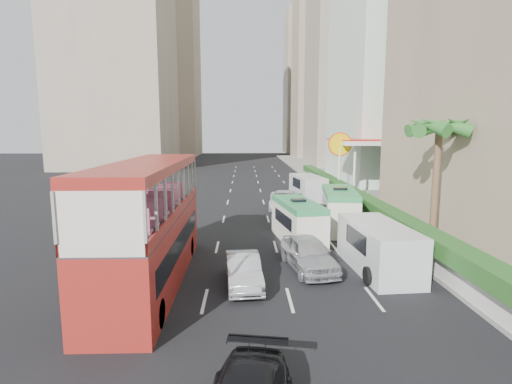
{
  "coord_description": "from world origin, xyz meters",
  "views": [
    {
      "loc": [
        -2.08,
        -16.17,
        6.28
      ],
      "look_at": [
        -1.5,
        4.0,
        3.2
      ],
      "focal_mm": 28.0,
      "sensor_mm": 36.0,
      "label": 1
    }
  ],
  "objects_px": {
    "panel_van_far": "(308,187)",
    "panel_van_near": "(378,248)",
    "car_silver_lane_b": "(308,269)",
    "shell_station": "(366,167)",
    "car_silver_lane_a": "(243,285)",
    "minibus_near": "(298,222)",
    "palm_tree": "(435,188)",
    "van_asset": "(285,209)",
    "double_decker_bus": "(150,223)",
    "minibus_far": "(339,209)"
  },
  "relations": [
    {
      "from": "shell_station",
      "to": "minibus_near",
      "type": "bearing_deg",
      "value": -117.95
    },
    {
      "from": "panel_van_near",
      "to": "palm_tree",
      "type": "bearing_deg",
      "value": 32.77
    },
    {
      "from": "minibus_near",
      "to": "palm_tree",
      "type": "bearing_deg",
      "value": -25.42
    },
    {
      "from": "car_silver_lane_b",
      "to": "shell_station",
      "type": "height_order",
      "value": "shell_station"
    },
    {
      "from": "double_decker_bus",
      "to": "minibus_near",
      "type": "bearing_deg",
      "value": 40.53
    },
    {
      "from": "car_silver_lane_b",
      "to": "panel_van_far",
      "type": "relative_size",
      "value": 0.82
    },
    {
      "from": "car_silver_lane_a",
      "to": "panel_van_far",
      "type": "xyz_separation_m",
      "value": [
        5.95,
        21.02,
        1.08
      ]
    },
    {
      "from": "car_silver_lane_b",
      "to": "panel_van_near",
      "type": "height_order",
      "value": "panel_van_near"
    },
    {
      "from": "minibus_near",
      "to": "minibus_far",
      "type": "bearing_deg",
      "value": 34.44
    },
    {
      "from": "minibus_far",
      "to": "shell_station",
      "type": "relative_size",
      "value": 0.73
    },
    {
      "from": "van_asset",
      "to": "palm_tree",
      "type": "xyz_separation_m",
      "value": [
        6.63,
        -11.68,
        3.38
      ]
    },
    {
      "from": "minibus_far",
      "to": "palm_tree",
      "type": "xyz_separation_m",
      "value": [
        3.76,
        -4.93,
        2.09
      ]
    },
    {
      "from": "car_silver_lane_b",
      "to": "panel_van_far",
      "type": "distance_m",
      "value": 19.45
    },
    {
      "from": "van_asset",
      "to": "shell_station",
      "type": "xyz_separation_m",
      "value": [
        8.83,
        7.32,
        2.75
      ]
    },
    {
      "from": "minibus_near",
      "to": "shell_station",
      "type": "xyz_separation_m",
      "value": [
        9.05,
        17.06,
        1.57
      ]
    },
    {
      "from": "palm_tree",
      "to": "shell_station",
      "type": "xyz_separation_m",
      "value": [
        2.2,
        19.0,
        -0.63
      ]
    },
    {
      "from": "car_silver_lane_a",
      "to": "panel_van_far",
      "type": "relative_size",
      "value": 0.71
    },
    {
      "from": "car_silver_lane_a",
      "to": "shell_station",
      "type": "xyz_separation_m",
      "value": [
        12.15,
        23.49,
        2.75
      ]
    },
    {
      "from": "panel_van_far",
      "to": "panel_van_near",
      "type": "bearing_deg",
      "value": -97.67
    },
    {
      "from": "van_asset",
      "to": "panel_van_far",
      "type": "bearing_deg",
      "value": 67.16
    },
    {
      "from": "double_decker_bus",
      "to": "minibus_near",
      "type": "distance_m",
      "value": 9.24
    },
    {
      "from": "shell_station",
      "to": "palm_tree",
      "type": "bearing_deg",
      "value": -96.6
    },
    {
      "from": "panel_van_near",
      "to": "shell_station",
      "type": "relative_size",
      "value": 0.67
    },
    {
      "from": "minibus_near",
      "to": "panel_van_far",
      "type": "relative_size",
      "value": 0.98
    },
    {
      "from": "car_silver_lane_a",
      "to": "car_silver_lane_b",
      "type": "distance_m",
      "value": 3.49
    },
    {
      "from": "car_silver_lane_a",
      "to": "palm_tree",
      "type": "height_order",
      "value": "palm_tree"
    },
    {
      "from": "minibus_far",
      "to": "palm_tree",
      "type": "height_order",
      "value": "palm_tree"
    },
    {
      "from": "minibus_near",
      "to": "shell_station",
      "type": "height_order",
      "value": "shell_station"
    },
    {
      "from": "double_decker_bus",
      "to": "car_silver_lane_b",
      "type": "xyz_separation_m",
      "value": [
        6.82,
        1.34,
        -2.53
      ]
    },
    {
      "from": "panel_van_far",
      "to": "van_asset",
      "type": "bearing_deg",
      "value": -126.65
    },
    {
      "from": "palm_tree",
      "to": "shell_station",
      "type": "distance_m",
      "value": 19.14
    },
    {
      "from": "panel_van_near",
      "to": "shell_station",
      "type": "bearing_deg",
      "value": 70.48
    },
    {
      "from": "panel_van_near",
      "to": "shell_station",
      "type": "distance_m",
      "value": 22.76
    },
    {
      "from": "van_asset",
      "to": "shell_station",
      "type": "bearing_deg",
      "value": 45.33
    },
    {
      "from": "shell_station",
      "to": "car_silver_lane_a",
      "type": "bearing_deg",
      "value": -117.34
    },
    {
      "from": "panel_van_far",
      "to": "palm_tree",
      "type": "height_order",
      "value": "palm_tree"
    },
    {
      "from": "car_silver_lane_b",
      "to": "van_asset",
      "type": "distance_m",
      "value": 14.34
    },
    {
      "from": "car_silver_lane_a",
      "to": "shell_station",
      "type": "distance_m",
      "value": 26.59
    },
    {
      "from": "van_asset",
      "to": "panel_van_far",
      "type": "height_order",
      "value": "panel_van_far"
    },
    {
      "from": "minibus_near",
      "to": "shell_station",
      "type": "bearing_deg",
      "value": 52.42
    },
    {
      "from": "car_silver_lane_b",
      "to": "shell_station",
      "type": "distance_m",
      "value": 23.68
    },
    {
      "from": "car_silver_lane_b",
      "to": "panel_van_far",
      "type": "bearing_deg",
      "value": 71.46
    },
    {
      "from": "car_silver_lane_b",
      "to": "panel_van_far",
      "type": "xyz_separation_m",
      "value": [
        2.98,
        19.19,
        1.08
      ]
    },
    {
      "from": "panel_van_near",
      "to": "minibus_near",
      "type": "bearing_deg",
      "value": 117.94
    },
    {
      "from": "shell_station",
      "to": "panel_van_near",
      "type": "bearing_deg",
      "value": -105.43
    },
    {
      "from": "panel_van_far",
      "to": "palm_tree",
      "type": "relative_size",
      "value": 0.85
    },
    {
      "from": "panel_van_near",
      "to": "shell_station",
      "type": "xyz_separation_m",
      "value": [
        6.04,
        21.88,
        1.68
      ]
    },
    {
      "from": "double_decker_bus",
      "to": "minibus_far",
      "type": "bearing_deg",
      "value": 41.66
    },
    {
      "from": "double_decker_bus",
      "to": "shell_station",
      "type": "distance_m",
      "value": 28.02
    },
    {
      "from": "car_silver_lane_a",
      "to": "double_decker_bus",
      "type": "bearing_deg",
      "value": 167.89
    }
  ]
}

